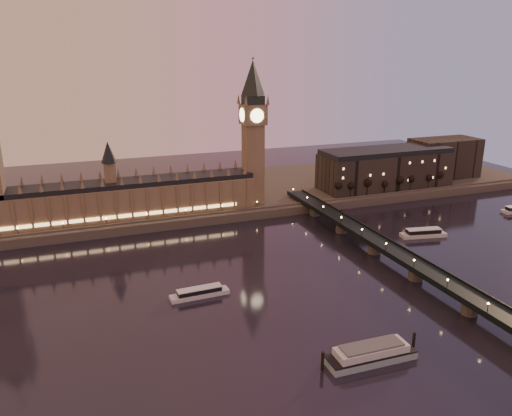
{
  "coord_description": "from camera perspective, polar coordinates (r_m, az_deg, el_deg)",
  "views": [
    {
      "loc": [
        -68.6,
        -210.61,
        112.76
      ],
      "look_at": [
        23.88,
        35.0,
        30.59
      ],
      "focal_mm": 35.0,
      "sensor_mm": 36.0,
      "label": 1
    }
  ],
  "objects": [
    {
      "name": "ground",
      "position": [
        248.55,
        -2.34,
        -9.61
      ],
      "size": [
        700.0,
        700.0,
        0.0
      ],
      "primitive_type": "plane",
      "color": "black",
      "rests_on": "ground"
    },
    {
      "name": "far_embankment",
      "position": [
        403.55,
        -5.7,
        1.51
      ],
      "size": [
        560.0,
        130.0,
        6.0
      ],
      "primitive_type": "cube",
      "color": "#423D35",
      "rests_on": "ground"
    },
    {
      "name": "palace_of_westminster",
      "position": [
        345.06,
        -15.16,
        1.47
      ],
      "size": [
        180.0,
        26.62,
        52.0
      ],
      "color": "brown",
      "rests_on": "ground"
    },
    {
      "name": "big_ben",
      "position": [
        356.89,
        -0.34,
        9.52
      ],
      "size": [
        17.68,
        17.68,
        104.0
      ],
      "color": "brown",
      "rests_on": "ground"
    },
    {
      "name": "westminster_bridge",
      "position": [
        285.53,
        15.45,
        -5.34
      ],
      "size": [
        13.2,
        260.0,
        15.3
      ],
      "color": "black",
      "rests_on": "ground"
    },
    {
      "name": "city_block",
      "position": [
        440.79,
        16.71,
        4.8
      ],
      "size": [
        155.0,
        45.0,
        34.0
      ],
      "color": "black",
      "rests_on": "ground"
    },
    {
      "name": "bare_tree_0",
      "position": [
        382.42,
        9.21,
        2.3
      ],
      "size": [
        5.74,
        5.74,
        11.67
      ],
      "color": "black",
      "rests_on": "ground"
    },
    {
      "name": "bare_tree_1",
      "position": [
        389.36,
        10.99,
        2.47
      ],
      "size": [
        5.74,
        5.74,
        11.67
      ],
      "color": "black",
      "rests_on": "ground"
    },
    {
      "name": "bare_tree_2",
      "position": [
        396.66,
        12.71,
        2.64
      ],
      "size": [
        5.74,
        5.74,
        11.67
      ],
      "color": "black",
      "rests_on": "ground"
    },
    {
      "name": "bare_tree_3",
      "position": [
        404.31,
        14.36,
        2.8
      ],
      "size": [
        5.74,
        5.74,
        11.67
      ],
      "color": "black",
      "rests_on": "ground"
    },
    {
      "name": "bare_tree_4",
      "position": [
        412.29,
        15.96,
        2.95
      ],
      "size": [
        5.74,
        5.74,
        11.67
      ],
      "color": "black",
      "rests_on": "ground"
    },
    {
      "name": "bare_tree_5",
      "position": [
        420.58,
        17.49,
        3.09
      ],
      "size": [
        5.74,
        5.74,
        11.67
      ],
      "color": "black",
      "rests_on": "ground"
    },
    {
      "name": "bare_tree_6",
      "position": [
        429.15,
        18.96,
        3.22
      ],
      "size": [
        5.74,
        5.74,
        11.67
      ],
      "color": "black",
      "rests_on": "ground"
    },
    {
      "name": "bare_tree_7",
      "position": [
        438.0,
        20.37,
        3.35
      ],
      "size": [
        5.74,
        5.74,
        11.67
      ],
      "color": "black",
      "rests_on": "ground"
    },
    {
      "name": "cruise_boat_a",
      "position": [
        245.13,
        -6.47,
        -9.59
      ],
      "size": [
        28.88,
        7.19,
        4.59
      ],
      "rotation": [
        0.0,
        0.0,
        0.03
      ],
      "color": "silver",
      "rests_on": "ground"
    },
    {
      "name": "cruise_boat_b",
      "position": [
        336.01,
        18.58,
        -2.74
      ],
      "size": [
        30.18,
        12.7,
        5.41
      ],
      "rotation": [
        0.0,
        0.0,
        -0.19
      ],
      "color": "silver",
      "rests_on": "ground"
    },
    {
      "name": "moored_barge",
      "position": [
        202.35,
        13.0,
        -15.91
      ],
      "size": [
        41.11,
        10.79,
        7.54
      ],
      "rotation": [
        0.0,
        0.0,
        -0.02
      ],
      "color": "#90AAB8",
      "rests_on": "ground"
    }
  ]
}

